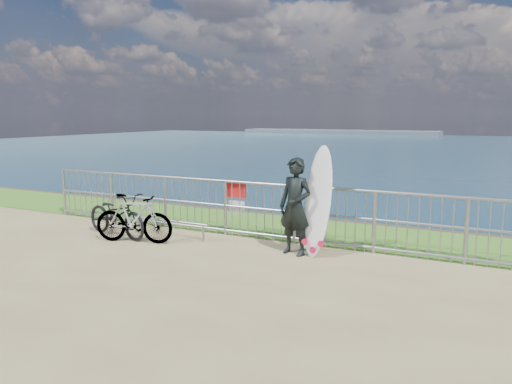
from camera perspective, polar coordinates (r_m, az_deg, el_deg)
The scene contains 8 objects.
grass_strip at distance 10.91m, azimuth 1.71°, elevation -3.90°, with size 120.00×120.00×0.00m, color #3A7720.
seascape at distance 161.92m, azimuth 9.35°, elevation 6.57°, with size 260.00×260.00×5.00m.
railing at distance 9.82m, azimuth -0.90°, elevation -1.94°, with size 10.06×0.10×1.13m.
surfer at distance 8.64m, azimuth 4.50°, elevation -1.67°, with size 0.62×0.41×1.70m, color black.
surfboard at distance 8.60m, azimuth 7.05°, elevation -1.52°, with size 0.57×0.52×1.92m.
bicycle_near at distance 10.31m, azimuth -15.65°, elevation -2.51°, with size 0.59×1.70×0.89m, color black.
bicycle_far at distance 9.75m, azimuth -13.81°, elevation -2.96°, with size 0.44×1.56×0.93m, color black.
bike_rack at distance 10.02m, azimuth -9.78°, elevation -3.49°, with size 1.74×0.05×0.36m.
Camera 1 is at (4.47, -6.95, 2.44)m, focal length 35.00 mm.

